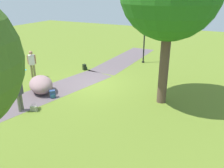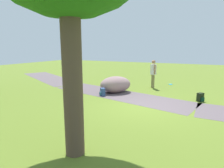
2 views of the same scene
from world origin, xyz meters
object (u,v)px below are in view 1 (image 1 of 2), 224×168
Objects in this scene: lamp_post at (145,34)px; handbag_on_grass at (34,108)px; man_near_boulder at (32,62)px; spare_backpack_on_lawn at (85,67)px; woman_with_handbag at (18,91)px; frisbee_on_grass at (25,70)px; lawn_boulder at (41,85)px; backpack_by_boulder at (53,94)px.

lamp_post reaches higher than handbag_on_grass.
man_near_boulder is 4.79m from handbag_on_grass.
spare_backpack_on_lawn is at bearing 143.41° from man_near_boulder.
woman_with_handbag is 6.26× the size of frisbee_on_grass.
spare_backpack_on_lawn is at bearing -168.50° from handbag_on_grass.
lawn_boulder is 4.45m from frisbee_on_grass.
spare_backpack_on_lawn is (-4.32, -0.05, -0.26)m from lawn_boulder.
lawn_boulder is 1.07m from backpack_by_boulder.
man_near_boulder is 4.30× the size of spare_backpack_on_lawn.
backpack_by_boulder is 4.72m from spare_backpack_on_lawn.
man_near_boulder is (-3.61, -2.74, 0.02)m from woman_with_handbag.
lamp_post is 10.22m from woman_with_handbag.
lamp_post is at bearing 159.21° from lawn_boulder.
woman_with_handbag is at bearing -67.39° from handbag_on_grass.
woman_with_handbag is 4.21× the size of backpack_by_boulder.
backpack_by_boulder is at bearing -172.78° from handbag_on_grass.
man_near_boulder is 3.52m from spare_backpack_on_lawn.
backpack_by_boulder is at bearing 74.51° from lawn_boulder.
handbag_on_grass is (1.81, 1.19, -0.31)m from lawn_boulder.
spare_backpack_on_lawn reaches higher than handbag_on_grass.
frisbee_on_grass is (-2.37, -3.74, -0.44)m from lawn_boulder.
woman_with_handbag is at bearing 6.20° from spare_backpack_on_lawn.
spare_backpack_on_lawn is at bearing -179.29° from lawn_boulder.
lawn_boulder is 2.20m from woman_with_handbag.
backpack_by_boulder is (1.84, 3.10, -0.81)m from man_near_boulder.
backpack_by_boulder and spare_backpack_on_lawn have the same top height.
backpack_by_boulder is at bearing -13.68° from lamp_post.
man_near_boulder is at bearing -126.75° from lawn_boulder.
frisbee_on_grass is (-2.65, -4.74, -0.18)m from backpack_by_boulder.
woman_with_handbag is at bearing 44.75° from frisbee_on_grass.
woman_with_handbag is 1.96m from backpack_by_boulder.
backpack_by_boulder is at bearing 60.78° from frisbee_on_grass.
handbag_on_grass is 6.26m from spare_backpack_on_lawn.
lamp_post is at bearing 129.11° from frisbee_on_grass.
spare_backpack_on_lawn is (-4.60, -1.05, 0.00)m from backpack_by_boulder.
woman_with_handbag is 4.21× the size of spare_backpack_on_lawn.
backpack_by_boulder is (0.28, 1.00, -0.26)m from lawn_boulder.
woman_with_handbag is at bearing 37.17° from man_near_boulder.
lamp_post is at bearing 166.32° from backpack_by_boulder.
man_near_boulder reaches higher than frisbee_on_grass.
lawn_boulder reaches higher than spare_backpack_on_lawn.
backpack_by_boulder is 5.43m from frisbee_on_grass.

